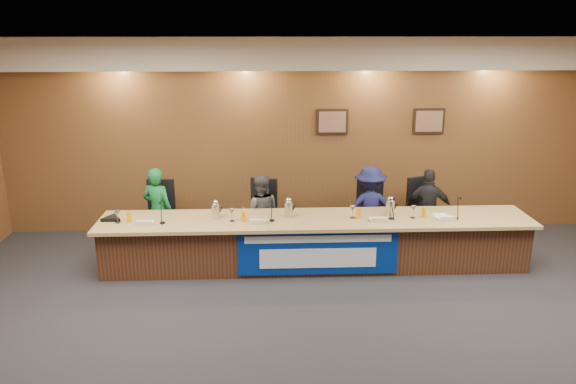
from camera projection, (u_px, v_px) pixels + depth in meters
name	position (u px, v px, depth m)	size (l,w,h in m)	color
floor	(335.00, 359.00, 5.88)	(10.00, 10.00, 0.00)	black
ceiling	(344.00, 44.00, 4.97)	(10.00, 8.00, 0.04)	silver
wall_back	(308.00, 137.00, 9.25)	(10.00, 0.04, 3.20)	brown
soffit	(310.00, 53.00, 8.63)	(10.00, 0.50, 0.50)	beige
dais_body	(315.00, 243.00, 8.07)	(6.00, 0.80, 0.70)	#452514
dais_top	(316.00, 220.00, 7.92)	(6.10, 0.95, 0.05)	#A78850
banner	(318.00, 252.00, 7.67)	(2.20, 0.02, 0.65)	navy
banner_text_upper	(318.00, 239.00, 7.60)	(2.00, 0.01, 0.10)	silver
banner_text_lower	(318.00, 258.00, 7.68)	(1.60, 0.01, 0.28)	silver
wall_photo_left	(332.00, 122.00, 9.17)	(0.52, 0.04, 0.42)	black
wall_photo_right	(429.00, 121.00, 9.24)	(0.52, 0.04, 0.42)	black
panelist_a	(158.00, 211.00, 8.48)	(0.49, 0.32, 1.34)	#10602A
panelist_b	(261.00, 213.00, 8.56)	(0.59, 0.46, 1.22)	#434448
panelist_c	(369.00, 208.00, 8.62)	(0.85, 0.49, 1.32)	#11143D
panelist_d	(428.00, 209.00, 8.66)	(0.75, 0.31, 1.27)	black
office_chair_a	(160.00, 220.00, 8.63)	(0.48, 0.48, 0.08)	black
office_chair_b	(261.00, 219.00, 8.70)	(0.48, 0.48, 0.08)	black
office_chair_c	(368.00, 217.00, 8.77)	(0.48, 0.48, 0.08)	black
office_chair_d	(425.00, 217.00, 8.80)	(0.48, 0.48, 0.08)	black
nameplate_a	(144.00, 223.00, 7.59)	(0.24, 0.06, 0.09)	white
microphone_a	(163.00, 223.00, 7.70)	(0.07, 0.07, 0.02)	black
juice_glass_a	(129.00, 217.00, 7.72)	(0.06, 0.06, 0.15)	orange
water_glass_a	(117.00, 217.00, 7.70)	(0.08, 0.08, 0.18)	silver
nameplate_b	(257.00, 222.00, 7.64)	(0.24, 0.06, 0.09)	white
microphone_b	(272.00, 220.00, 7.79)	(0.07, 0.07, 0.02)	black
juice_glass_b	(243.00, 216.00, 7.77)	(0.06, 0.06, 0.15)	orange
water_glass_b	(232.00, 215.00, 7.76)	(0.08, 0.08, 0.18)	silver
nameplate_c	(379.00, 219.00, 7.72)	(0.24, 0.06, 0.09)	white
microphone_c	(391.00, 218.00, 7.87)	(0.07, 0.07, 0.02)	black
juice_glass_c	(359.00, 213.00, 7.88)	(0.06, 0.06, 0.15)	orange
water_glass_c	(353.00, 212.00, 7.89)	(0.08, 0.08, 0.18)	silver
nameplate_d	(448.00, 218.00, 7.76)	(0.24, 0.06, 0.09)	white
microphone_d	(456.00, 218.00, 7.89)	(0.07, 0.07, 0.02)	black
juice_glass_d	(424.00, 212.00, 7.92)	(0.06, 0.06, 0.15)	orange
water_glass_d	(413.00, 212.00, 7.89)	(0.08, 0.08, 0.18)	silver
carafe_left	(216.00, 211.00, 7.87)	(0.11, 0.11, 0.22)	silver
carafe_mid	(289.00, 210.00, 7.92)	(0.12, 0.12, 0.23)	silver
carafe_right	(390.00, 208.00, 7.98)	(0.13, 0.13, 0.22)	silver
speakerphone	(112.00, 218.00, 7.82)	(0.32, 0.32, 0.05)	black
paper_stack	(442.00, 217.00, 7.96)	(0.22, 0.30, 0.01)	white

